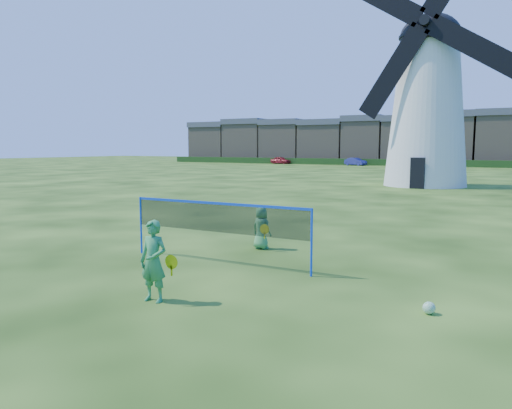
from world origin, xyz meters
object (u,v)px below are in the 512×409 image
at_px(player_girl, 154,261).
at_px(car_right, 356,162).
at_px(player_boy, 261,228).
at_px(windmill, 428,101).
at_px(car_left, 281,160).
at_px(badminton_net, 218,219).
at_px(play_ball, 429,308).

relative_size(player_girl, car_right, 0.42).
xyz_separation_m(player_girl, player_boy, (-0.46, 5.16, -0.17)).
bearing_deg(player_boy, player_girl, 103.99).
xyz_separation_m(windmill, car_right, (-16.42, 36.07, -5.63)).
bearing_deg(car_left, car_right, -83.42).
xyz_separation_m(windmill, car_left, (-29.86, 37.09, -5.62)).
height_order(windmill, car_left, windmill).
height_order(badminton_net, player_boy, badminton_net).
height_order(player_girl, car_right, player_girl).
distance_m(player_girl, play_ball, 5.04).
distance_m(windmill, car_left, 47.94).
distance_m(windmill, player_boy, 26.36).
relative_size(windmill, badminton_net, 3.56).
bearing_deg(car_right, player_girl, -142.97).
distance_m(car_left, car_right, 13.48).
distance_m(badminton_net, player_boy, 2.16).
distance_m(player_boy, play_ball, 6.19).
bearing_deg(badminton_net, car_left, 114.55).
bearing_deg(player_girl, player_boy, 91.30).
relative_size(windmill, player_girl, 11.61).
height_order(windmill, car_right, windmill).
bearing_deg(windmill, play_ball, -80.17).
distance_m(windmill, badminton_net, 28.30).
relative_size(windmill, play_ball, 81.68).
bearing_deg(car_right, car_left, 108.64).
bearing_deg(badminton_net, player_boy, 86.83).
relative_size(windmill, player_boy, 14.83).
xyz_separation_m(windmill, player_girl, (0.37, -30.91, -5.45)).
xyz_separation_m(badminton_net, player_girl, (0.57, -3.07, -0.37)).
relative_size(badminton_net, car_right, 1.38).
relative_size(badminton_net, player_girl, 3.26).
bearing_deg(player_girl, car_right, 100.29).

